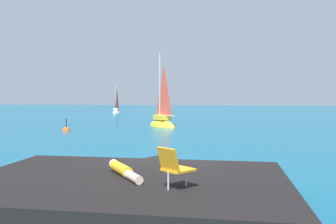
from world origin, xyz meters
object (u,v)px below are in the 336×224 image
object	(u,v)px
sailboat_near	(162,123)
sailboat_far	(117,111)
person_sunbather	(123,170)
beach_chair	(174,166)
marker_buoy	(66,131)

from	to	relation	value
sailboat_near	sailboat_far	xyz separation A→B (m)	(-9.55, 20.62, -0.09)
person_sunbather	beach_chair	bearing A→B (deg)	17.47
beach_chair	marker_buoy	bearing A→B (deg)	69.71
person_sunbather	beach_chair	size ratio (longest dim) A/B	1.91
sailboat_far	beach_chair	world-z (taller)	sailboat_far
beach_chair	marker_buoy	world-z (taller)	beach_chair
beach_chair	marker_buoy	size ratio (longest dim) A/B	0.71
sailboat_near	sailboat_far	world-z (taller)	sailboat_near
sailboat_far	person_sunbather	size ratio (longest dim) A/B	2.99
sailboat_far	marker_buoy	distance (m)	24.99
sailboat_far	person_sunbather	xyz separation A→B (m)	(11.84, -40.91, 0.57)
sailboat_near	marker_buoy	distance (m)	7.34
sailboat_far	person_sunbather	bearing A→B (deg)	18.71
sailboat_far	beach_chair	distance (m)	43.91
person_sunbather	marker_buoy	bearing A→B (deg)	173.20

